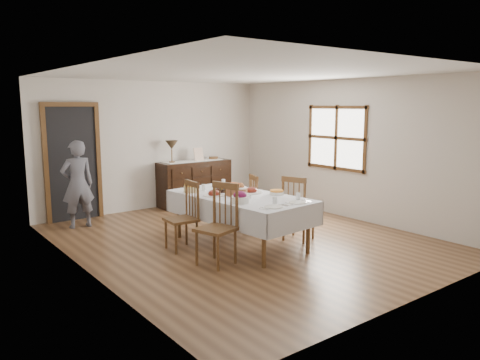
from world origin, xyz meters
TOP-DOWN VIEW (x-y plane):
  - ground at (0.00, 0.00)m, footprint 6.00×6.00m
  - room_shell at (-0.15, 0.42)m, footprint 5.02×6.02m
  - dining_table at (-0.23, -0.20)m, footprint 1.35×2.35m
  - chair_left_near at (-0.97, -0.69)m, footprint 0.56×0.56m
  - chair_left_far at (-1.00, 0.15)m, footprint 0.45×0.45m
  - chair_right_near at (0.64, -0.55)m, footprint 0.55×0.55m
  - chair_right_far at (0.56, 0.25)m, footprint 0.51×0.51m
  - sideboard at (0.78, 2.72)m, footprint 1.58×0.57m
  - person at (-1.83, 2.35)m, footprint 0.52×0.35m
  - bread_basket at (-0.27, -0.17)m, footprint 0.32×0.32m
  - egg_basket at (-0.25, 0.22)m, footprint 0.28×0.28m
  - ham_platter_a at (-0.56, 0.01)m, footprint 0.32×0.32m
  - ham_platter_b at (0.04, -0.15)m, footprint 0.33×0.33m
  - beet_bowl at (-0.55, -0.62)m, footprint 0.27×0.27m
  - carrot_bowl at (0.04, 0.32)m, footprint 0.24×0.24m
  - pineapple_bowl at (-0.68, 0.48)m, footprint 0.23×0.23m
  - casserole_dish at (0.25, -0.49)m, footprint 0.22×0.22m
  - butter_dish at (-0.31, -0.44)m, footprint 0.15×0.10m
  - setting_left at (-0.33, -1.08)m, footprint 0.43×0.31m
  - setting_right at (0.13, -1.07)m, footprint 0.43×0.31m
  - glass_far_a at (-0.46, 0.45)m, footprint 0.06×0.06m
  - glass_far_b at (0.06, 0.64)m, footprint 0.06×0.06m
  - runner at (0.75, 2.73)m, footprint 1.30×0.35m
  - table_lamp at (0.25, 2.73)m, footprint 0.26×0.26m
  - picture_frame at (0.87, 2.68)m, footprint 0.22×0.08m
  - deco_bowl at (1.28, 2.74)m, footprint 0.20×0.20m

SIDE VIEW (x-z plane):
  - ground at x=0.00m, z-range 0.00..0.00m
  - sideboard at x=0.78m, z-range 0.00..0.95m
  - chair_right_far at x=0.56m, z-range 0.01..0.97m
  - chair_left_far at x=-1.00m, z-range 0.01..1.02m
  - chair_right_near at x=0.64m, z-range 0.01..1.04m
  - chair_left_near at x=-0.97m, z-range 0.01..1.10m
  - dining_table at x=-0.23m, z-range 0.30..1.07m
  - setting_left at x=-0.33m, z-range 0.75..0.85m
  - setting_right at x=0.13m, z-range 0.75..0.85m
  - ham_platter_b at x=0.04m, z-range 0.75..0.86m
  - ham_platter_a at x=-0.56m, z-range 0.75..0.86m
  - casserole_dish at x=0.25m, z-range 0.77..0.85m
  - butter_dish at x=-0.31m, z-range 0.78..0.85m
  - egg_basket at x=-0.25m, z-range 0.76..0.87m
  - carrot_bowl at x=0.04m, z-range 0.77..0.86m
  - person at x=-1.83m, z-range 0.00..1.63m
  - glass_far_a at x=-0.46m, z-range 0.78..0.88m
  - glass_far_b at x=0.06m, z-range 0.78..0.89m
  - pineapple_bowl at x=-0.68m, z-range 0.77..0.91m
  - beet_bowl at x=-0.55m, z-range 0.76..0.93m
  - bread_basket at x=-0.27m, z-range 0.76..0.95m
  - runner at x=0.75m, z-range 0.95..0.96m
  - deco_bowl at x=1.28m, z-range 0.95..1.01m
  - picture_frame at x=0.87m, z-range 0.95..1.22m
  - table_lamp at x=0.25m, z-range 1.07..1.53m
  - room_shell at x=-0.15m, z-range 0.32..2.97m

